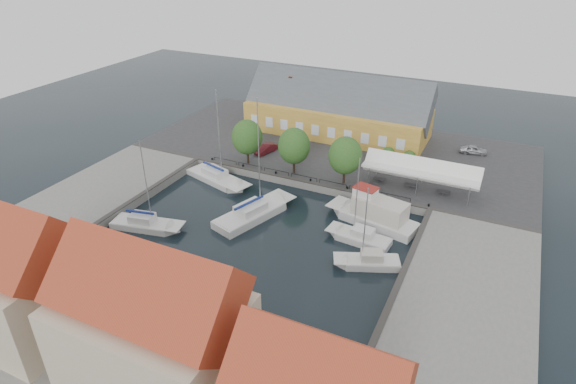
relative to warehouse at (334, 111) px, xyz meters
The scene contains 20 objects.
ground 28.82m from the warehouse, 84.77° to the right, with size 140.00×140.00×0.00m, color black.
north_quay 7.13m from the warehouse, 64.14° to the right, with size 56.00×26.00×1.00m, color #2D2D30.
west_quay 36.24m from the warehouse, 122.58° to the right, with size 12.00×24.00×1.00m, color slate.
east_quay 39.27m from the warehouse, 50.98° to the right, with size 12.00×24.00×1.00m, color slate.
south_bank 49.58m from the warehouse, 86.99° to the right, with size 56.00×14.00×1.00m, color slate.
quay_edge_fittings 23.99m from the warehouse, 83.67° to the right, with size 56.00×24.72×0.40m.
warehouse is the anchor object (origin of this frame).
tent_canopy 21.63m from the warehouse, 39.86° to the right, with size 14.00×4.00×2.83m.
quay_trees 16.37m from the warehouse, 87.91° to the right, with size 18.20×4.20×6.30m.
car_silver 21.51m from the warehouse, ahead, with size 1.55×3.86×1.31m, color #97999E.
car_red 13.73m from the warehouse, 115.80° to the right, with size 1.32×3.79×1.25m, color #56131A.
center_sailboat 27.36m from the warehouse, 89.13° to the right, with size 6.39×11.21×14.65m.
trawler 26.38m from the warehouse, 58.86° to the right, with size 11.08×5.28×5.00m.
east_boat_a 29.87m from the warehouse, 63.63° to the right, with size 7.27×3.00×10.21m.
east_boat_b 34.13m from the warehouse, 63.24° to the right, with size 6.88×4.55×9.31m.
west_boat_a 23.12m from the warehouse, 111.89° to the right, with size 10.44×5.62×13.23m.
west_boat_d 35.81m from the warehouse, 105.28° to the right, with size 8.60×4.14×11.17m.
launch_sw 41.66m from the warehouse, 105.04° to the right, with size 5.52×4.25×0.98m.
launch_nw 22.95m from the warehouse, 114.21° to the right, with size 4.04×1.64×0.88m.
townhouses 51.81m from the warehouse, 84.99° to the right, with size 36.30×8.50×12.00m.
Camera 1 is at (22.13, -40.23, 29.32)m, focal length 30.00 mm.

